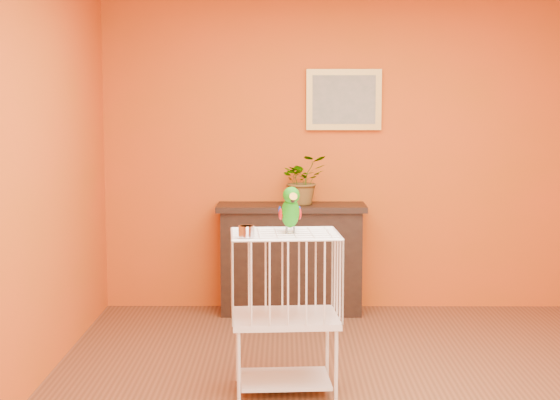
{
  "coord_description": "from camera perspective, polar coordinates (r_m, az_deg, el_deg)",
  "views": [
    {
      "loc": [
        -0.49,
        -4.9,
        1.74
      ],
      "look_at": [
        -0.52,
        0.1,
        1.16
      ],
      "focal_mm": 55.0,
      "sensor_mm": 36.0,
      "label": 1
    }
  ],
  "objects": [
    {
      "name": "birdcage",
      "position": [
        5.15,
        0.33,
        -7.33
      ],
      "size": [
        0.66,
        0.52,
        0.97
      ],
      "rotation": [
        0.0,
        0.0,
        0.07
      ],
      "color": "white",
      "rests_on": "ground"
    },
    {
      "name": "room_shell",
      "position": [
        4.93,
        6.04,
        4.74
      ],
      "size": [
        4.5,
        4.5,
        4.5
      ],
      "color": "#D94B14",
      "rests_on": "ground"
    },
    {
      "name": "ground",
      "position": [
        5.22,
        5.82,
        -12.9
      ],
      "size": [
        4.5,
        4.5,
        0.0
      ],
      "primitive_type": "plane",
      "color": "brown",
      "rests_on": "ground"
    },
    {
      "name": "feed_cup",
      "position": [
        4.88,
        -2.25,
        -2.11
      ],
      "size": [
        0.09,
        0.09,
        0.06
      ],
      "primitive_type": "cylinder",
      "color": "silver",
      "rests_on": "birdcage"
    },
    {
      "name": "parrot",
      "position": [
        5.03,
        0.7,
        -0.63
      ],
      "size": [
        0.14,
        0.25,
        0.28
      ],
      "rotation": [
        0.0,
        0.0,
        0.17
      ],
      "color": "#59544C",
      "rests_on": "birdcage"
    },
    {
      "name": "framed_picture",
      "position": [
        7.13,
        4.27,
        6.67
      ],
      "size": [
        0.62,
        0.04,
        0.5
      ],
      "color": "#B79141",
      "rests_on": "room_shell"
    },
    {
      "name": "console_cabinet",
      "position": [
        7.06,
        0.74,
        -3.92
      ],
      "size": [
        1.21,
        0.44,
        0.9
      ],
      "color": "black",
      "rests_on": "ground"
    },
    {
      "name": "potted_plant",
      "position": [
        6.99,
        1.54,
        1.0
      ],
      "size": [
        0.47,
        0.5,
        0.32
      ],
      "primitive_type": "imported",
      "rotation": [
        0.0,
        0.0,
        0.31
      ],
      "color": "#26722D",
      "rests_on": "console_cabinet"
    }
  ]
}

